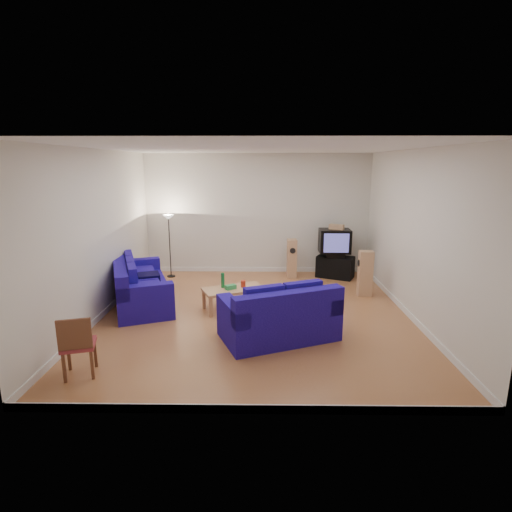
{
  "coord_description": "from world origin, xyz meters",
  "views": [
    {
      "loc": [
        0.1,
        -7.48,
        2.92
      ],
      "look_at": [
        0.0,
        0.4,
        1.1
      ],
      "focal_mm": 28.0,
      "sensor_mm": 36.0,
      "label": 1
    }
  ],
  "objects_px": {
    "tv_stand": "(335,267)",
    "television": "(335,241)",
    "sofa_loveseat": "(280,319)",
    "coffee_table": "(234,291)",
    "sofa_three_seat": "(138,288)"
  },
  "relations": [
    {
      "from": "tv_stand",
      "to": "television",
      "type": "bearing_deg",
      "value": -169.48
    },
    {
      "from": "sofa_loveseat",
      "to": "coffee_table",
      "type": "relative_size",
      "value": 1.58
    },
    {
      "from": "coffee_table",
      "to": "tv_stand",
      "type": "xyz_separation_m",
      "value": [
        2.51,
        2.39,
        -0.11
      ]
    },
    {
      "from": "coffee_table",
      "to": "sofa_three_seat",
      "type": "bearing_deg",
      "value": 171.94
    },
    {
      "from": "sofa_loveseat",
      "to": "sofa_three_seat",
      "type": "bearing_deg",
      "value": 127.61
    },
    {
      "from": "sofa_three_seat",
      "to": "tv_stand",
      "type": "height_order",
      "value": "sofa_three_seat"
    },
    {
      "from": "tv_stand",
      "to": "sofa_loveseat",
      "type": "bearing_deg",
      "value": -87.78
    },
    {
      "from": "sofa_loveseat",
      "to": "television",
      "type": "height_order",
      "value": "television"
    },
    {
      "from": "sofa_three_seat",
      "to": "television",
      "type": "distance_m",
      "value": 5.03
    },
    {
      "from": "coffee_table",
      "to": "television",
      "type": "distance_m",
      "value": 3.49
    },
    {
      "from": "television",
      "to": "tv_stand",
      "type": "bearing_deg",
      "value": -13.53
    },
    {
      "from": "sofa_three_seat",
      "to": "sofa_loveseat",
      "type": "bearing_deg",
      "value": 38.7
    },
    {
      "from": "sofa_loveseat",
      "to": "coffee_table",
      "type": "xyz_separation_m",
      "value": [
        -0.89,
        1.44,
        0.03
      ]
    },
    {
      "from": "tv_stand",
      "to": "coffee_table",
      "type": "bearing_deg",
      "value": -111.2
    },
    {
      "from": "sofa_loveseat",
      "to": "coffee_table",
      "type": "distance_m",
      "value": 1.69
    }
  ]
}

